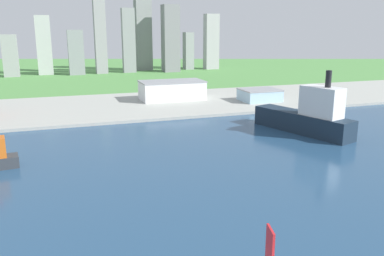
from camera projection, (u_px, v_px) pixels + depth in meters
ground_plane at (183, 172)px, 212.20m from camera, size 2400.00×2400.00×0.00m
water_bay at (231, 222)px, 157.10m from camera, size 840.00×360.00×0.15m
industrial_pier at (123, 106)px, 386.32m from camera, size 840.00×140.00×2.50m
cargo_ship at (308, 116)px, 286.82m from camera, size 39.10×79.36×46.06m
warehouse_main at (172, 90)px, 411.94m from camera, size 64.20×34.92×19.13m
warehouse_annex at (260, 95)px, 405.20m from camera, size 37.45×30.78×11.86m
distant_skyline at (121, 40)px, 687.04m from camera, size 395.38×80.78×133.25m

